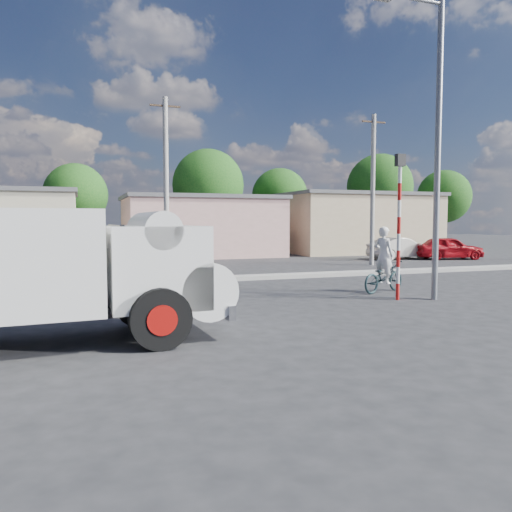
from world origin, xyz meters
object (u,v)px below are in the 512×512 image
object	(u,v)px
car_cream	(399,248)
streetlight	(434,134)
traffic_pole	(399,214)
truck	(63,270)
cyclist	(384,264)
car_red	(448,248)
bicycle	(383,277)

from	to	relation	value
car_cream	streetlight	distance (m)	16.95
traffic_pole	streetlight	xyz separation A→B (m)	(0.94, -0.30, 2.37)
truck	cyclist	xyz separation A→B (m)	(9.85, 3.97, -0.49)
car_cream	car_red	world-z (taller)	car_red
car_cream	traffic_pole	xyz separation A→B (m)	(-9.74, -13.54, 1.92)
bicycle	car_cream	distance (m)	15.15
car_cream	car_red	bearing A→B (deg)	-116.82
traffic_pole	car_red	bearing A→B (deg)	44.75
car_cream	traffic_pole	distance (m)	16.79
truck	car_cream	xyz separation A→B (m)	(19.07, 15.98, -0.77)
bicycle	cyclist	distance (m)	0.42
truck	bicycle	xyz separation A→B (m)	(9.85, 3.97, -0.92)
cyclist	car_red	distance (m)	16.26
car_cream	streetlight	bearing A→B (deg)	141.89
car_cream	cyclist	bearing A→B (deg)	136.84
truck	car_red	xyz separation A→B (m)	(21.89, 14.89, -0.73)
traffic_pole	streetlight	distance (m)	2.56
truck	cyclist	world-z (taller)	truck
truck	car_cream	world-z (taller)	truck
truck	car_red	size ratio (longest dim) A/B	1.54
car_red	streetlight	xyz separation A→B (m)	(-11.62, -12.75, 4.25)
cyclist	streetlight	distance (m)	4.43
streetlight	truck	bearing A→B (deg)	-168.19
cyclist	streetlight	size ratio (longest dim) A/B	0.21
streetlight	car_cream	bearing A→B (deg)	57.53
cyclist	streetlight	world-z (taller)	streetlight
bicycle	car_red	bearing A→B (deg)	-68.03
car_cream	car_red	distance (m)	3.02
truck	traffic_pole	world-z (taller)	traffic_pole
car_red	traffic_pole	size ratio (longest dim) A/B	0.95
bicycle	traffic_pole	world-z (taller)	traffic_pole
traffic_pole	truck	bearing A→B (deg)	-165.30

